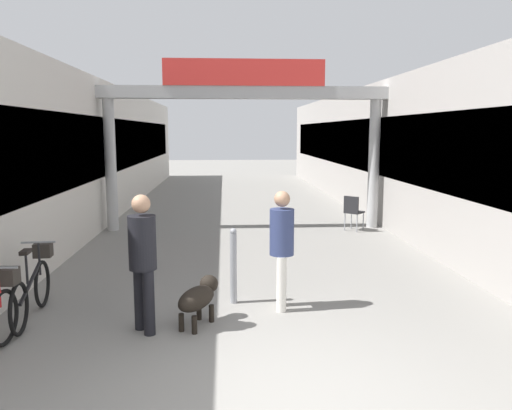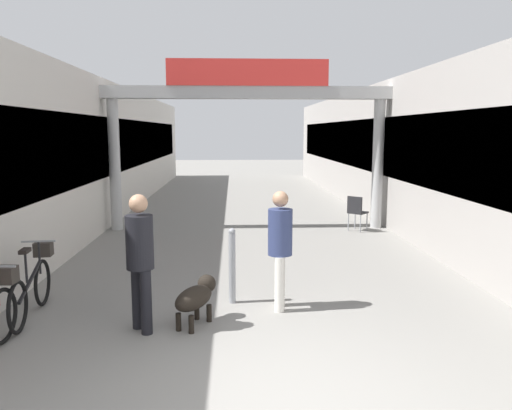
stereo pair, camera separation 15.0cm
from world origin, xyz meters
TOP-DOWN VIEW (x-y plane):
  - ground_plane at (0.00, 0.00)m, footprint 80.00×80.00m
  - storefront_left at (-5.09, 11.00)m, footprint 3.00×26.00m
  - storefront_right at (5.09, 11.00)m, footprint 3.00×26.00m
  - arcade_sign_gateway at (0.00, 8.46)m, footprint 7.40×0.47m
  - pedestrian_with_dog at (-1.52, 1.86)m, footprint 0.48×0.48m
  - pedestrian_companion at (0.28, 2.58)m, footprint 0.38×0.39m
  - dog_on_leash at (-0.85, 2.04)m, footprint 0.63×0.84m
  - bicycle_black_second at (-3.09, 2.48)m, footprint 0.46×1.69m
  - bollard_post_metal at (-0.39, 2.85)m, footprint 0.10×0.10m
  - cafe_chair_black_nearer at (2.71, 8.02)m, footprint 0.57×0.57m

SIDE VIEW (x-z plane):
  - ground_plane at x=0.00m, z-range 0.00..0.00m
  - dog_on_leash at x=-0.85m, z-range 0.08..0.68m
  - bicycle_black_second at x=-3.09m, z-range -0.05..0.93m
  - cafe_chair_black_nearer at x=2.71m, z-range 0.10..0.99m
  - bollard_post_metal at x=-0.39m, z-range 0.01..1.12m
  - pedestrian_companion at x=0.28m, z-range 0.12..1.80m
  - pedestrian_with_dog at x=-1.52m, z-range 0.13..1.87m
  - storefront_left at x=-5.09m, z-range 0.00..3.81m
  - storefront_right at x=5.09m, z-range 0.00..3.81m
  - arcade_sign_gateway at x=0.00m, z-range 0.87..5.10m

